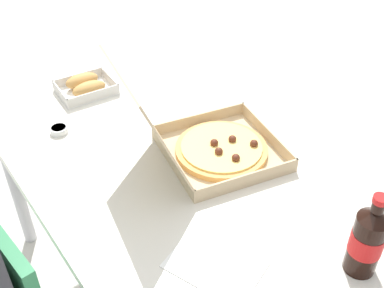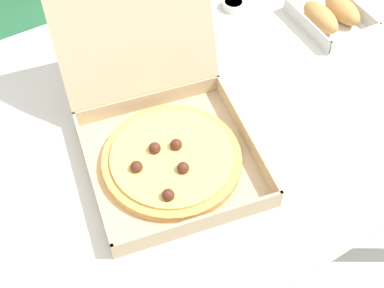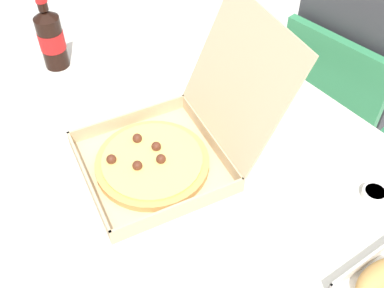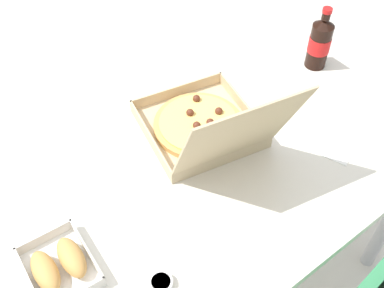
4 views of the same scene
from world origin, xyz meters
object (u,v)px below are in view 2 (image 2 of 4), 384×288
at_px(chair, 51,43).
at_px(bread_side_box, 331,15).
at_px(pizza_box_open, 165,134).
at_px(dipping_sauce_cup, 233,4).

xyz_separation_m(chair, bread_side_box, (0.56, -0.60, 0.28)).
distance_m(pizza_box_open, dipping_sauce_cup, 0.49).
bearing_deg(bread_side_box, chair, 132.68).
bearing_deg(pizza_box_open, bread_side_box, 13.63).
bearing_deg(bread_side_box, dipping_sauce_cup, 133.92).
bearing_deg(pizza_box_open, chair, 90.88).
relative_size(chair, dipping_sauce_cup, 14.82).
bearing_deg(bread_side_box, pizza_box_open, -166.37).
relative_size(chair, pizza_box_open, 1.64).
distance_m(chair, pizza_box_open, 0.80).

